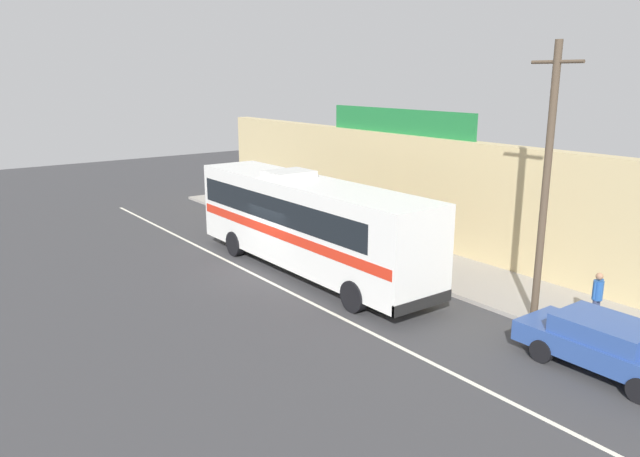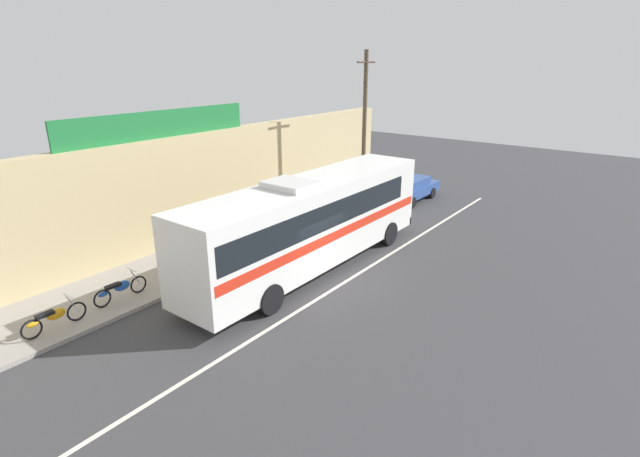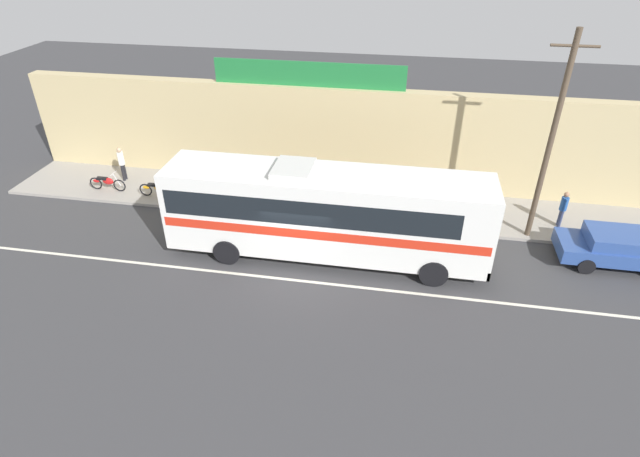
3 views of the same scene
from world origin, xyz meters
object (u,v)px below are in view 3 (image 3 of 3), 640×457
intercity_bus (324,210)px  motorcycle_purple (158,189)px  utility_pole (551,139)px  motorcycle_black (107,182)px  pedestrian_by_curb (563,207)px  motorcycle_orange (205,191)px  pedestrian_far_right (122,161)px  parked_car (619,247)px

intercity_bus → motorcycle_purple: 9.12m
intercity_bus → utility_pole: size_ratio=1.49×
intercity_bus → motorcycle_black: (-11.14, 3.38, -1.50)m
motorcycle_black → pedestrian_by_curb: size_ratio=1.14×
intercity_bus → motorcycle_purple: (-8.42, 3.17, -1.50)m
utility_pole → motorcycle_orange: bearing=177.8°
motorcycle_purple → pedestrian_far_right: pedestrian_far_right is taller
parked_car → pedestrian_far_right: 22.25m
intercity_bus → utility_pole: (8.13, 2.78, 2.29)m
intercity_bus → motorcycle_black: intercity_bus is taller
utility_pole → motorcycle_purple: size_ratio=4.18×
utility_pole → motorcycle_purple: 16.98m
intercity_bus → motorcycle_black: size_ratio=6.57×
utility_pole → motorcycle_black: 19.65m
motorcycle_orange → pedestrian_by_curb: (15.70, 0.39, 0.51)m
parked_car → pedestrian_by_curb: 2.82m
intercity_bus → parked_car: intercity_bus is taller
motorcycle_black → utility_pole: bearing=-1.8°
motorcycle_orange → pedestrian_far_right: bearing=165.2°
parked_car → utility_pole: 4.89m
utility_pole → motorcycle_orange: (-14.28, 0.55, -3.79)m
utility_pole → motorcycle_purple: utility_pole is taller
utility_pole → motorcycle_orange: utility_pole is taller
intercity_bus → motorcycle_orange: intercity_bus is taller
utility_pole → motorcycle_black: size_ratio=4.42×
intercity_bus → utility_pole: utility_pole is taller
intercity_bus → motorcycle_black: bearing=163.1°
pedestrian_by_curb → intercity_bus: bearing=-158.7°
parked_car → utility_pole: size_ratio=0.54×
motorcycle_orange → pedestrian_by_curb: bearing=1.4°
intercity_bus → pedestrian_far_right: bearing=157.2°
motorcycle_black → pedestrian_far_right: 1.36m
intercity_bus → parked_car: bearing=7.3°
motorcycle_black → pedestrian_by_curb: (20.69, 0.34, 0.51)m
motorcycle_purple → pedestrian_far_right: (-2.47, 1.41, 0.58)m
utility_pole → motorcycle_orange: size_ratio=4.18×
motorcycle_black → intercity_bus: bearing=-16.9°
parked_car → motorcycle_black: size_ratio=2.40×
motorcycle_orange → pedestrian_far_right: (-4.74, 1.25, 0.58)m
pedestrian_by_curb → motorcycle_orange: bearing=-178.6°
utility_pole → pedestrian_far_right: bearing=174.6°
motorcycle_black → pedestrian_by_curb: bearing=0.9°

